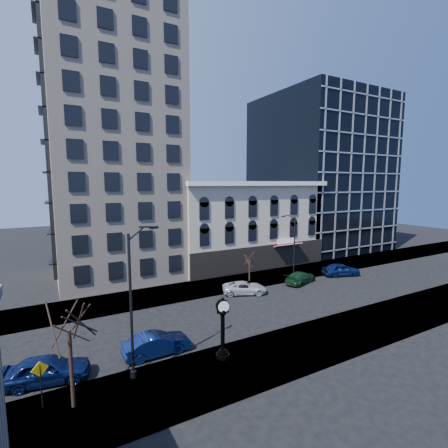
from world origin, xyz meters
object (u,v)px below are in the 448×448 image
street_lamp_near (139,262)px  car_near_b (157,344)px  warning_sign (40,376)px  street_clock (223,331)px  car_near_a (47,369)px

street_lamp_near → car_near_b: 7.06m
street_lamp_near → warning_sign: (-5.65, -0.70, -5.46)m
street_clock → warning_sign: street_clock is taller
street_clock → street_lamp_near: size_ratio=0.45×
warning_sign → car_near_a: bearing=70.3°
street_clock → warning_sign: size_ratio=1.64×
car_near_a → car_near_b: 6.93m
car_near_b → street_clock: bearing=-127.3°
street_clock → car_near_b: 4.94m
car_near_a → car_near_b: (6.93, -0.04, -0.06)m
street_clock → warning_sign: bearing=-168.8°
street_lamp_near → car_near_a: (-5.40, 1.95, -6.57)m
street_clock → car_near_a: bearing=177.4°
car_near_a → car_near_b: size_ratio=1.04×
car_near_a → warning_sign: bearing=-175.4°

